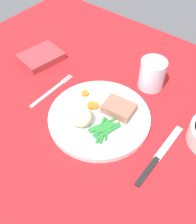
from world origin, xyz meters
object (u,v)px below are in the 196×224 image
at_px(water_glass, 152,76).
at_px(napkin, 41,57).
at_px(dinner_plate, 98,116).
at_px(fork, 52,91).
at_px(meat_portion, 119,108).
at_px(knife, 159,156).

relative_size(water_glass, napkin, 0.69).
distance_m(dinner_plate, fork, 0.17).
xyz_separation_m(meat_portion, knife, (0.15, -0.05, -0.03)).
bearing_deg(fork, napkin, 146.61).
bearing_deg(knife, dinner_plate, -179.03).
height_order(dinner_plate, water_glass, water_glass).
height_order(fork, napkin, napkin).
distance_m(dinner_plate, knife, 0.19).
bearing_deg(napkin, fork, -33.01).
height_order(dinner_plate, knife, dinner_plate).
bearing_deg(dinner_plate, water_glass, 77.93).
relative_size(knife, napkin, 1.60).
distance_m(knife, napkin, 0.50).
bearing_deg(water_glass, napkin, -161.81).
bearing_deg(napkin, water_glass, 18.19).
bearing_deg(meat_portion, napkin, 173.07).
height_order(knife, napkin, napkin).
bearing_deg(dinner_plate, napkin, 164.59).
bearing_deg(napkin, meat_portion, -6.93).
distance_m(dinner_plate, water_glass, 0.20).
relative_size(meat_portion, napkin, 0.62).
height_order(fork, knife, knife).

